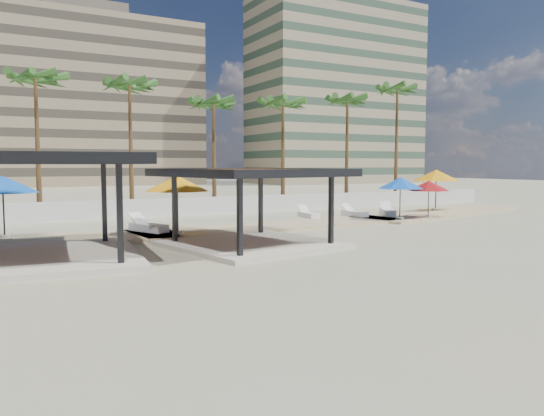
{
  "coord_description": "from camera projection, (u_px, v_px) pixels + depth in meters",
  "views": [
    {
      "loc": [
        -12.19,
        -18.12,
        3.39
      ],
      "look_at": [
        -0.3,
        3.5,
        1.4
      ],
      "focal_mm": 35.0,
      "sensor_mm": 36.0,
      "label": 1
    }
  ],
  "objects": [
    {
      "name": "building_east",
      "position": [
        336.0,
        93.0,
        101.26
      ],
      "size": [
        32.0,
        15.0,
        36.4
      ],
      "color": "gray",
      "rests_on": "ground"
    },
    {
      "name": "pavilion_central",
      "position": [
        252.0,
        200.0,
        21.97
      ],
      "size": [
        7.52,
        7.52,
        3.26
      ],
      "rotation": [
        0.0,
        0.0,
        0.19
      ],
      "color": "beige",
      "rests_on": "ground"
    },
    {
      "name": "palm_e",
      "position": [
        214.0,
        108.0,
        38.86
      ],
      "size": [
        3.0,
        3.0,
        8.72
      ],
      "color": "brown",
      "rests_on": "ground"
    },
    {
      "name": "lounger_b",
      "position": [
        354.0,
        213.0,
        33.52
      ],
      "size": [
        0.75,
        2.05,
        0.76
      ],
      "rotation": [
        0.0,
        0.0,
        1.62
      ],
      "color": "white",
      "rests_on": "promenade"
    },
    {
      "name": "palm_c",
      "position": [
        35.0,
        84.0,
        32.77
      ],
      "size": [
        3.0,
        3.0,
        9.59
      ],
      "color": "brown",
      "rests_on": "ground"
    },
    {
      "name": "pavilion_west",
      "position": [
        31.0,
        197.0,
        18.59
      ],
      "size": [
        8.25,
        8.25,
        3.8
      ],
      "rotation": [
        0.0,
        0.0,
        -0.11
      ],
      "color": "beige",
      "rests_on": "ground"
    },
    {
      "name": "umbrella_d",
      "position": [
        400.0,
        183.0,
        31.49
      ],
      "size": [
        3.71,
        3.71,
        2.51
      ],
      "rotation": [
        0.0,
        0.0,
        0.41
      ],
      "color": "beige",
      "rests_on": "promenade"
    },
    {
      "name": "boundary_wall",
      "position": [
        187.0,
        207.0,
        35.88
      ],
      "size": [
        56.0,
        0.3,
        1.2
      ],
      "primitive_type": "cube",
      "color": "silver",
      "rests_on": "ground"
    },
    {
      "name": "lounger_a",
      "position": [
        148.0,
        227.0,
        25.81
      ],
      "size": [
        1.56,
        2.43,
        0.88
      ],
      "rotation": [
        0.0,
        0.0,
        1.96
      ],
      "color": "white",
      "rests_on": "promenade"
    },
    {
      "name": "ground",
      "position": [
        319.0,
        247.0,
        21.96
      ],
      "size": [
        200.0,
        200.0,
        0.0
      ],
      "primitive_type": "plane",
      "color": "tan",
      "rests_on": "ground"
    },
    {
      "name": "promenade",
      "position": [
        272.0,
        225.0,
        29.61
      ],
      "size": [
        44.45,
        7.97,
        0.24
      ],
      "color": "#C6B284",
      "rests_on": "ground"
    },
    {
      "name": "umbrella_b",
      "position": [
        177.0,
        183.0,
        24.84
      ],
      "size": [
        3.47,
        3.47,
        2.75
      ],
      "rotation": [
        0.0,
        0.0,
        0.13
      ],
      "color": "beige",
      "rests_on": "promenade"
    },
    {
      "name": "umbrella_c",
      "position": [
        429.0,
        186.0,
        32.61
      ],
      "size": [
        2.97,
        2.97,
        2.27
      ],
      "rotation": [
        0.0,
        0.0,
        -0.18
      ],
      "color": "beige",
      "rests_on": "promenade"
    },
    {
      "name": "lounger_d",
      "position": [
        387.0,
        211.0,
        34.64
      ],
      "size": [
        1.69,
        2.25,
        0.83
      ],
      "rotation": [
        0.0,
        0.0,
        1.05
      ],
      "color": "white",
      "rests_on": "promenade"
    },
    {
      "name": "lounger_c",
      "position": [
        308.0,
        215.0,
        32.61
      ],
      "size": [
        0.79,
        2.0,
        0.74
      ],
      "rotation": [
        0.0,
        0.0,
        1.49
      ],
      "color": "white",
      "rests_on": "promenade"
    },
    {
      "name": "umbrella_e",
      "position": [
        436.0,
        175.0,
        37.53
      ],
      "size": [
        3.88,
        3.88,
        2.91
      ],
      "rotation": [
        0.0,
        0.0,
        -0.21
      ],
      "color": "beige",
      "rests_on": "promenade"
    },
    {
      "name": "palm_g",
      "position": [
        347.0,
        105.0,
        44.37
      ],
      "size": [
        3.0,
        3.0,
        9.65
      ],
      "color": "brown",
      "rests_on": "ground"
    },
    {
      "name": "building_mid",
      "position": [
        85.0,
        102.0,
        90.86
      ],
      "size": [
        38.0,
        16.0,
        30.4
      ],
      "color": "#847259",
      "rests_on": "ground"
    },
    {
      "name": "palm_d",
      "position": [
        130.0,
        90.0,
        36.34
      ],
      "size": [
        3.0,
        3.0,
        9.72
      ],
      "color": "brown",
      "rests_on": "ground"
    },
    {
      "name": "palm_f",
      "position": [
        283.0,
        107.0,
        41.88
      ],
      "size": [
        3.0,
        3.0,
        9.12
      ],
      "color": "brown",
      "rests_on": "ground"
    },
    {
      "name": "palm_h",
      "position": [
        397.0,
        95.0,
        47.68
      ],
      "size": [
        3.0,
        3.0,
        11.01
      ],
      "color": "brown",
      "rests_on": "ground"
    },
    {
      "name": "umbrella_f",
      "position": [
        3.0,
        185.0,
        23.32
      ],
      "size": [
        3.86,
        3.86,
        2.75
      ],
      "rotation": [
        0.0,
        0.0,
        -0.3
      ],
      "color": "beige",
      "rests_on": "promenade"
    }
  ]
}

